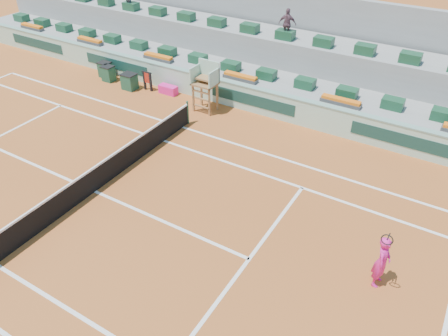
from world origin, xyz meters
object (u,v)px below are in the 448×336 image
at_px(player_bag, 168,90).
at_px(tennis_player, 382,261).
at_px(umpire_chair, 206,80).
at_px(drink_cooler_a, 129,81).

relative_size(player_bag, tennis_player, 0.43).
height_order(umpire_chair, drink_cooler_a, umpire_chair).
distance_m(player_bag, tennis_player, 14.36).
relative_size(player_bag, umpire_chair, 0.41).
bearing_deg(umpire_chair, tennis_player, -32.77).
height_order(player_bag, tennis_player, tennis_player).
height_order(player_bag, umpire_chair, umpire_chair).
bearing_deg(drink_cooler_a, umpire_chair, 1.50).
distance_m(umpire_chair, tennis_player, 11.83).
bearing_deg(tennis_player, umpire_chair, 147.23).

